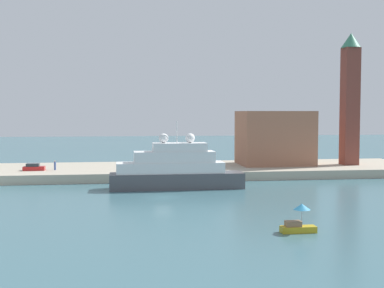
{
  "coord_description": "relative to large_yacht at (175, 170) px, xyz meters",
  "views": [
    {
      "loc": [
        -5.81,
        -74.61,
        12.56
      ],
      "look_at": [
        5.21,
        6.0,
        7.55
      ],
      "focal_mm": 47.43,
      "sensor_mm": 36.0,
      "label": 1
    }
  ],
  "objects": [
    {
      "name": "harbor_building",
      "position": [
        23.1,
        20.01,
        4.23
      ],
      "size": [
        14.73,
        11.13,
        11.24
      ],
      "primitive_type": "cube",
      "color": "#9E664C",
      "rests_on": "quay_dock"
    },
    {
      "name": "mooring_bollard",
      "position": [
        1.95,
        8.82,
        -1.04
      ],
      "size": [
        0.46,
        0.46,
        0.7
      ],
      "primitive_type": "cylinder",
      "color": "black",
      "rests_on": "quay_dock"
    },
    {
      "name": "parked_car",
      "position": [
        -25.26,
        15.29,
        -0.81
      ],
      "size": [
        3.96,
        1.78,
        1.34
      ],
      "color": "#B21E1E",
      "rests_on": "quay_dock"
    },
    {
      "name": "quay_dock",
      "position": [
        -2.71,
        18.96,
        -2.23
      ],
      "size": [
        110.0,
        22.77,
        1.69
      ],
      "primitive_type": "cube",
      "color": "#ADA38E",
      "rests_on": "ground"
    },
    {
      "name": "large_yacht",
      "position": [
        0.0,
        0.0,
        0.0
      ],
      "size": [
        22.08,
        4.65,
        11.25
      ],
      "color": "#4C4C51",
      "rests_on": "ground"
    },
    {
      "name": "small_motorboat",
      "position": [
        9.68,
        -32.51,
        -1.86
      ],
      "size": [
        3.74,
        1.78,
        3.05
      ],
      "color": "#B7991E",
      "rests_on": "ground"
    },
    {
      "name": "ground",
      "position": [
        -2.71,
        -8.42,
        -3.08
      ],
      "size": [
        400.0,
        400.0,
        0.0
      ],
      "primitive_type": "plane",
      "color": "#3D6670"
    },
    {
      "name": "person_figure",
      "position": [
        -21.39,
        15.54,
        -0.55
      ],
      "size": [
        0.36,
        0.36,
        1.81
      ],
      "color": "#334C8C",
      "rests_on": "quay_dock"
    },
    {
      "name": "bell_tower",
      "position": [
        38.47,
        17.43,
        13.16
      ],
      "size": [
        4.07,
        4.07,
        27.37
      ],
      "color": "brown",
      "rests_on": "quay_dock"
    }
  ]
}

